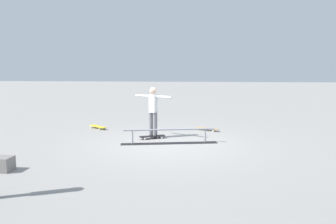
{
  "coord_description": "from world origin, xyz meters",
  "views": [
    {
      "loc": [
        -0.66,
        10.13,
        2.41
      ],
      "look_at": [
        0.0,
        0.44,
        1.0
      ],
      "focal_mm": 38.43,
      "sensor_mm": 36.0,
      "label": 1
    }
  ],
  "objects": [
    {
      "name": "loose_skateboard_natural",
      "position": [
        -1.17,
        -2.08,
        0.07
      ],
      "size": [
        0.8,
        0.54,
        0.09
      ],
      "rotation": [
        0.0,
        0.0,
        2.68
      ],
      "color": "tan",
      "rests_on": "ground_plane"
    },
    {
      "name": "skateboard_main",
      "position": [
        0.57,
        -0.67,
        0.07
      ],
      "size": [
        0.82,
        0.49,
        0.09
      ],
      "rotation": [
        0.0,
        0.0,
        0.4
      ],
      "color": "black",
      "rests_on": "ground_plane"
    },
    {
      "name": "ground_plane",
      "position": [
        0.0,
        0.0,
        0.0
      ],
      "size": [
        60.0,
        60.0,
        0.0
      ],
      "primitive_type": "plane",
      "color": "gray"
    },
    {
      "name": "skater_main",
      "position": [
        0.55,
        -0.8,
        0.92
      ],
      "size": [
        1.18,
        0.62,
        1.58
      ],
      "rotation": [
        0.0,
        0.0,
        5.83
      ],
      "color": "slate",
      "rests_on": "ground_plane"
    },
    {
      "name": "loose_skateboard_yellow",
      "position": [
        2.68,
        -2.18,
        0.07
      ],
      "size": [
        0.74,
        0.68,
        0.09
      ],
      "rotation": [
        0.0,
        0.0,
        2.43
      ],
      "color": "yellow",
      "rests_on": "ground_plane"
    },
    {
      "name": "grind_rail",
      "position": [
        0.0,
        -0.06,
        0.19
      ],
      "size": [
        2.82,
        0.69,
        0.44
      ],
      "rotation": [
        0.0,
        0.0,
        0.16
      ],
      "color": "black",
      "rests_on": "ground_plane"
    }
  ]
}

